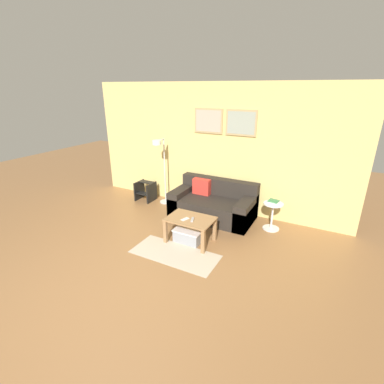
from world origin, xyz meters
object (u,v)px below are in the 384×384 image
(couch, at_px, (213,204))
(storage_bin, at_px, (189,235))
(side_table, at_px, (272,214))
(remote_control, at_px, (192,220))
(cell_phone, at_px, (185,219))
(step_stool, at_px, (145,191))
(book_stack, at_px, (273,202))
(coffee_table, at_px, (190,223))
(floor_lamp, at_px, (161,165))

(couch, height_order, storage_bin, couch)
(side_table, height_order, remote_control, side_table)
(cell_phone, distance_m, step_stool, 2.10)
(book_stack, distance_m, cell_phone, 1.65)
(coffee_table, bearing_deg, step_stool, 147.58)
(side_table, relative_size, remote_control, 3.39)
(storage_bin, relative_size, floor_lamp, 0.33)
(book_stack, bearing_deg, storage_bin, -135.30)
(floor_lamp, height_order, cell_phone, floor_lamp)
(couch, xyz_separation_m, cell_phone, (-0.00, -1.13, 0.17))
(book_stack, height_order, remote_control, book_stack)
(storage_bin, distance_m, cell_phone, 0.33)
(floor_lamp, height_order, side_table, floor_lamp)
(couch, distance_m, storage_bin, 1.07)
(storage_bin, distance_m, side_table, 1.58)
(couch, bearing_deg, side_table, 0.93)
(side_table, bearing_deg, book_stack, 115.47)
(remote_control, distance_m, cell_phone, 0.12)
(floor_lamp, xyz_separation_m, remote_control, (1.36, -1.14, -0.47))
(couch, bearing_deg, floor_lamp, 178.19)
(floor_lamp, bearing_deg, coffee_table, -40.36)
(storage_bin, xyz_separation_m, book_stack, (1.12, 1.11, 0.42))
(coffee_table, xyz_separation_m, book_stack, (1.09, 1.11, 0.20))
(remote_control, bearing_deg, side_table, 27.14)
(cell_phone, bearing_deg, storage_bin, 83.70)
(floor_lamp, relative_size, cell_phone, 10.31)
(remote_control, relative_size, cell_phone, 1.07)
(storage_bin, xyz_separation_m, cell_phone, (-0.03, -0.07, 0.32))
(storage_bin, xyz_separation_m, remote_control, (0.09, -0.04, 0.32))
(coffee_table, xyz_separation_m, cell_phone, (-0.06, -0.07, 0.10))
(couch, height_order, remote_control, couch)
(couch, distance_m, cell_phone, 1.14)
(couch, bearing_deg, storage_bin, -88.50)
(side_table, distance_m, cell_phone, 1.64)
(book_stack, relative_size, cell_phone, 1.41)
(coffee_table, bearing_deg, couch, 93.01)
(couch, xyz_separation_m, storage_bin, (0.03, -1.06, -0.15))
(step_stool, bearing_deg, side_table, -0.90)
(couch, xyz_separation_m, floor_lamp, (-1.24, 0.04, 0.65))
(couch, relative_size, storage_bin, 3.42)
(couch, relative_size, remote_control, 10.72)
(storage_bin, relative_size, cell_phone, 3.36)
(couch, relative_size, book_stack, 8.13)
(book_stack, bearing_deg, side_table, -64.53)
(floor_lamp, xyz_separation_m, cell_phone, (1.24, -1.17, -0.47))
(step_stool, bearing_deg, remote_control, -32.43)
(floor_lamp, xyz_separation_m, book_stack, (2.39, 0.01, -0.37))
(coffee_table, bearing_deg, cell_phone, -131.02)
(coffee_table, bearing_deg, book_stack, 45.47)
(remote_control, bearing_deg, step_stool, 127.65)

